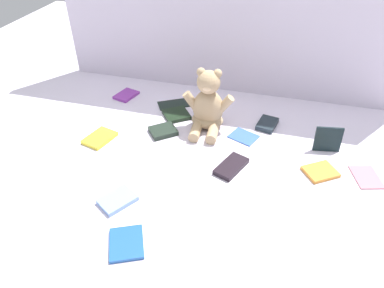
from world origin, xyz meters
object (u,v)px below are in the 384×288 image
at_px(book_case_4, 126,95).
at_px(book_case_11, 176,115).
at_px(book_case_5, 163,131).
at_px(book_case_8, 244,136).
at_px(book_case_9, 328,139).
at_px(book_case_10, 267,124).
at_px(book_case_2, 367,177).
at_px(book_case_7, 117,200).
at_px(book_case_3, 320,172).
at_px(teddy_bear, 208,107).
at_px(book_case_1, 100,138).
at_px(book_case_0, 126,243).
at_px(book_case_6, 174,104).
at_px(book_case_12, 231,166).

xyz_separation_m(book_case_4, book_case_11, (0.27, -0.10, 0.00)).
bearing_deg(book_case_5, book_case_8, -119.42).
relative_size(book_case_9, book_case_11, 0.98).
bearing_deg(book_case_10, book_case_2, -21.30).
xyz_separation_m(book_case_5, book_case_7, (-0.02, -0.39, -0.00)).
bearing_deg(book_case_9, book_case_5, 175.50).
bearing_deg(book_case_3, teddy_bear, 33.95).
height_order(book_case_1, book_case_7, book_case_7).
xyz_separation_m(book_case_2, book_case_4, (-1.00, 0.30, 0.00)).
bearing_deg(book_case_0, book_case_4, 88.77).
bearing_deg(book_case_9, teddy_bear, 165.82).
distance_m(book_case_1, book_case_6, 0.38).
height_order(book_case_1, book_case_3, book_case_1).
relative_size(teddy_bear, book_case_2, 2.18).
relative_size(teddy_bear, book_case_5, 2.49).
xyz_separation_m(book_case_5, book_case_9, (0.61, 0.05, 0.04)).
distance_m(book_case_0, book_case_11, 0.66).
distance_m(book_case_5, book_case_8, 0.31).
height_order(book_case_0, book_case_4, book_case_4).
relative_size(book_case_0, book_case_11, 1.12).
relative_size(book_case_6, book_case_11, 1.36).
distance_m(book_case_0, book_case_6, 0.75).
bearing_deg(book_case_7, teddy_bear, -77.27).
distance_m(book_case_5, book_case_6, 0.22).
height_order(book_case_4, book_case_10, book_case_10).
distance_m(book_case_7, book_case_11, 0.52).
height_order(book_case_1, book_case_10, book_case_10).
bearing_deg(book_case_4, book_case_5, 153.68).
bearing_deg(book_case_11, teddy_bear, 127.69).
bearing_deg(book_case_10, book_case_4, -175.31).
xyz_separation_m(book_case_2, book_case_3, (-0.15, -0.01, 0.00)).
bearing_deg(book_case_6, book_case_12, -168.41).
bearing_deg(book_case_6, book_case_7, 150.56).
bearing_deg(book_case_8, book_case_12, 18.57).
distance_m(book_case_6, book_case_9, 0.66).
bearing_deg(book_case_4, book_case_2, 178.75).
relative_size(book_case_6, book_case_12, 1.03).
xyz_separation_m(teddy_bear, book_case_6, (-0.18, 0.13, -0.09)).
distance_m(teddy_bear, book_case_6, 0.24).
distance_m(book_case_4, book_case_8, 0.59).
bearing_deg(book_case_5, book_case_12, -154.76).
bearing_deg(book_case_1, book_case_4, -67.99).
bearing_deg(book_case_12, book_case_7, 60.99).
relative_size(book_case_5, book_case_7, 0.92).
bearing_deg(book_case_6, book_case_11, 173.95).
bearing_deg(book_case_9, book_case_12, -158.02).
distance_m(book_case_1, book_case_7, 0.35).
bearing_deg(book_case_7, book_case_3, -121.02).
bearing_deg(book_case_5, teddy_bear, -99.22).
relative_size(book_case_8, book_case_10, 1.00).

